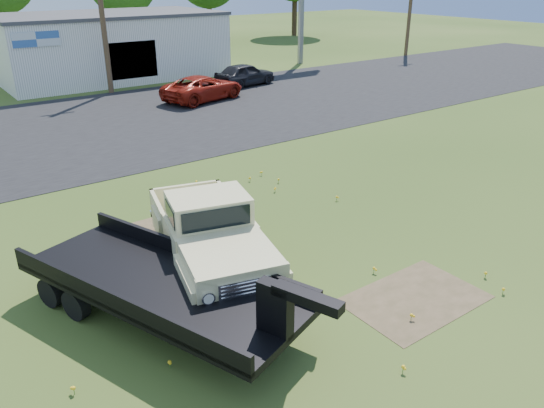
{
  "coord_description": "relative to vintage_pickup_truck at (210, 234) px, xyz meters",
  "views": [
    {
      "loc": [
        -6.8,
        -9.08,
        6.57
      ],
      "look_at": [
        0.54,
        1.0,
        1.11
      ],
      "focal_mm": 35.0,
      "sensor_mm": 36.0,
      "label": 1
    }
  ],
  "objects": [
    {
      "name": "vintage_pickup_truck",
      "position": [
        0.0,
        0.0,
        0.0
      ],
      "size": [
        3.43,
        5.81,
        1.98
      ],
      "primitive_type": null,
      "rotation": [
        0.0,
        0.0,
        -0.26
      ],
      "color": "tan",
      "rests_on": "ground"
    },
    {
      "name": "asphalt_lot",
      "position": [
        1.5,
        14.34,
        -0.99
      ],
      "size": [
        90.0,
        14.0,
        0.02
      ],
      "primitive_type": "cube",
      "color": "black",
      "rests_on": "ground"
    },
    {
      "name": "dark_sedan",
      "position": [
        13.08,
        18.41,
        -0.29
      ],
      "size": [
        4.32,
        2.3,
        1.4
      ],
      "primitive_type": "imported",
      "rotation": [
        0.0,
        0.0,
        1.73
      ],
      "color": "black",
      "rests_on": "ground"
    },
    {
      "name": "utility_pole_mid",
      "position": [
        5.5,
        21.34,
        3.61
      ],
      "size": [
        1.6,
        0.3,
        9.0
      ],
      "color": "#473621",
      "rests_on": "ground"
    },
    {
      "name": "commercial_building",
      "position": [
        7.5,
        26.34,
        1.11
      ],
      "size": [
        14.2,
        8.2,
        4.15
      ],
      "color": "#B9B9B5",
      "rests_on": "ground"
    },
    {
      "name": "ground",
      "position": [
        1.5,
        -0.66,
        -0.99
      ],
      "size": [
        140.0,
        140.0,
        0.0
      ],
      "primitive_type": "plane",
      "color": "#2E4917",
      "rests_on": "ground"
    },
    {
      "name": "dirt_patch_b",
      "position": [
        -0.5,
        2.84,
        -0.99
      ],
      "size": [
        2.2,
        1.6,
        0.01
      ],
      "primitive_type": "cube",
      "color": "brown",
      "rests_on": "ground"
    },
    {
      "name": "red_pickup",
      "position": [
        8.93,
        16.32,
        -0.31
      ],
      "size": [
        5.27,
        3.4,
        1.35
      ],
      "primitive_type": "imported",
      "rotation": [
        0.0,
        0.0,
        1.83
      ],
      "color": "maroon",
      "rests_on": "ground"
    },
    {
      "name": "dirt_patch_a",
      "position": [
        3.0,
        -3.66,
        -0.99
      ],
      "size": [
        3.0,
        2.0,
        0.01
      ],
      "primitive_type": "cube",
      "color": "brown",
      "rests_on": "ground"
    },
    {
      "name": "flatbed_trailer",
      "position": [
        -1.77,
        -1.04,
        -0.06
      ],
      "size": [
        4.47,
        7.2,
        1.86
      ],
      "primitive_type": null,
      "rotation": [
        0.0,
        0.0,
        0.35
      ],
      "color": "black",
      "rests_on": "ground"
    }
  ]
}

